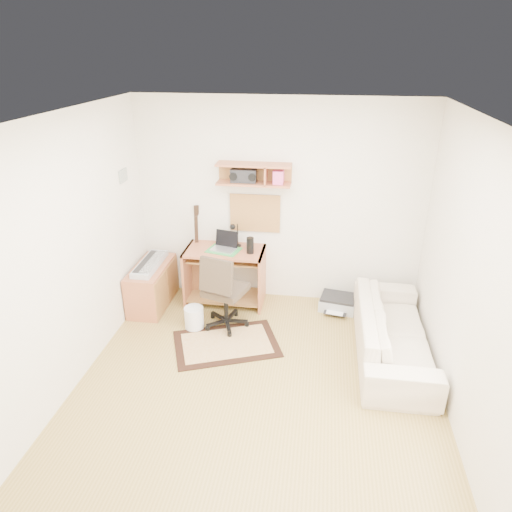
# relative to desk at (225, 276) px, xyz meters

# --- Properties ---
(floor) EXTENTS (3.60, 4.00, 0.01)m
(floor) POSITION_rel_desk_xyz_m (0.66, -1.73, -0.38)
(floor) COLOR #A58744
(floor) RESTS_ON ground
(ceiling) EXTENTS (3.60, 4.00, 0.01)m
(ceiling) POSITION_rel_desk_xyz_m (0.66, -1.73, 2.23)
(ceiling) COLOR white
(ceiling) RESTS_ON ground
(back_wall) EXTENTS (3.60, 0.01, 2.60)m
(back_wall) POSITION_rel_desk_xyz_m (0.66, 0.28, 0.93)
(back_wall) COLOR silver
(back_wall) RESTS_ON ground
(left_wall) EXTENTS (0.01, 4.00, 2.60)m
(left_wall) POSITION_rel_desk_xyz_m (-1.15, -1.73, 0.93)
(left_wall) COLOR silver
(left_wall) RESTS_ON ground
(right_wall) EXTENTS (0.01, 4.00, 2.60)m
(right_wall) POSITION_rel_desk_xyz_m (2.46, -1.73, 0.93)
(right_wall) COLOR silver
(right_wall) RESTS_ON ground
(wall_shelf) EXTENTS (0.90, 0.25, 0.26)m
(wall_shelf) POSITION_rel_desk_xyz_m (0.36, 0.15, 1.32)
(wall_shelf) COLOR #B76640
(wall_shelf) RESTS_ON back_wall
(cork_board) EXTENTS (0.64, 0.03, 0.49)m
(cork_board) POSITION_rel_desk_xyz_m (0.36, 0.25, 0.79)
(cork_board) COLOR #AD7E56
(cork_board) RESTS_ON back_wall
(wall_photo) EXTENTS (0.02, 0.20, 0.15)m
(wall_photo) POSITION_rel_desk_xyz_m (-1.13, -0.23, 1.34)
(wall_photo) COLOR #4C8CBF
(wall_photo) RESTS_ON left_wall
(desk) EXTENTS (1.00, 0.55, 0.75)m
(desk) POSITION_rel_desk_xyz_m (0.00, 0.00, 0.00)
(desk) COLOR #B76640
(desk) RESTS_ON floor
(laptop) EXTENTS (0.36, 0.36, 0.23)m
(laptop) POSITION_rel_desk_xyz_m (-0.00, -0.02, 0.49)
(laptop) COLOR silver
(laptop) RESTS_ON desk
(speaker) EXTENTS (0.09, 0.09, 0.20)m
(speaker) POSITION_rel_desk_xyz_m (0.34, -0.05, 0.48)
(speaker) COLOR black
(speaker) RESTS_ON desk
(desk_lamp) EXTENTS (0.10, 0.10, 0.31)m
(desk_lamp) POSITION_rel_desk_xyz_m (0.15, 0.14, 0.53)
(desk_lamp) COLOR black
(desk_lamp) RESTS_ON desk
(pencil_cup) EXTENTS (0.07, 0.07, 0.10)m
(pencil_cup) POSITION_rel_desk_xyz_m (0.30, 0.10, 0.42)
(pencil_cup) COLOR #2E468A
(pencil_cup) RESTS_ON desk
(boombox) EXTENTS (0.31, 0.14, 0.16)m
(boombox) POSITION_rel_desk_xyz_m (0.23, 0.15, 1.30)
(boombox) COLOR black
(boombox) RESTS_ON wall_shelf
(rug) EXTENTS (1.35, 1.14, 0.02)m
(rug) POSITION_rel_desk_xyz_m (0.20, -0.96, -0.37)
(rug) COLOR beige
(rug) RESTS_ON floor
(task_chair) EXTENTS (0.62, 0.62, 0.98)m
(task_chair) POSITION_rel_desk_xyz_m (0.13, -0.57, 0.12)
(task_chair) COLOR #3A2E22
(task_chair) RESTS_ON floor
(cabinet) EXTENTS (0.40, 0.90, 0.55)m
(cabinet) POSITION_rel_desk_xyz_m (-0.92, -0.21, -0.10)
(cabinet) COLOR #B76640
(cabinet) RESTS_ON floor
(music_keyboard) EXTENTS (0.24, 0.76, 0.07)m
(music_keyboard) POSITION_rel_desk_xyz_m (-0.92, -0.21, 0.21)
(music_keyboard) COLOR #B2B5BA
(music_keyboard) RESTS_ON cabinet
(guitar) EXTENTS (0.39, 0.32, 1.25)m
(guitar) POSITION_rel_desk_xyz_m (-0.41, 0.13, 0.25)
(guitar) COLOR #95542D
(guitar) RESTS_ON floor
(waste_basket) EXTENTS (0.26, 0.26, 0.27)m
(waste_basket) POSITION_rel_desk_xyz_m (-0.24, -0.68, -0.24)
(waste_basket) COLOR white
(waste_basket) RESTS_ON floor
(printer) EXTENTS (0.50, 0.42, 0.17)m
(printer) POSITION_rel_desk_xyz_m (1.47, 0.03, -0.29)
(printer) COLOR #A5A8AA
(printer) RESTS_ON floor
(sofa) EXTENTS (0.56, 1.90, 0.74)m
(sofa) POSITION_rel_desk_xyz_m (2.04, -0.85, -0.00)
(sofa) COLOR beige
(sofa) RESTS_ON floor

